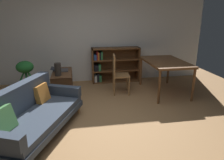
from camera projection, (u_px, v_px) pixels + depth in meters
name	position (u px, v px, depth m)	size (l,w,h in m)	color
ground_plane	(100.00, 125.00, 3.80)	(8.16, 8.16, 0.00)	#A87A4C
back_wall_panel	(88.00, 34.00, 5.93)	(6.80, 0.10, 2.70)	silver
fabric_couch	(30.00, 113.00, 3.41)	(1.53, 2.09, 0.81)	olive
media_console	(63.00, 84.00, 5.09)	(0.45, 1.01, 0.58)	#56351E
open_laptop	(61.00, 70.00, 5.12)	(0.40, 0.32, 0.08)	#333338
desk_speaker	(58.00, 69.00, 4.68)	(0.14, 0.14, 0.29)	#2D2823
potted_floor_plant	(26.00, 74.00, 5.04)	(0.46, 0.40, 0.84)	#333338
dining_table	(165.00, 64.00, 5.16)	(0.90, 1.43, 0.81)	brown
dining_chair_near	(118.00, 72.00, 5.15)	(0.43, 0.44, 0.97)	olive
bookshelf	(112.00, 65.00, 6.12)	(1.37, 0.34, 0.99)	brown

